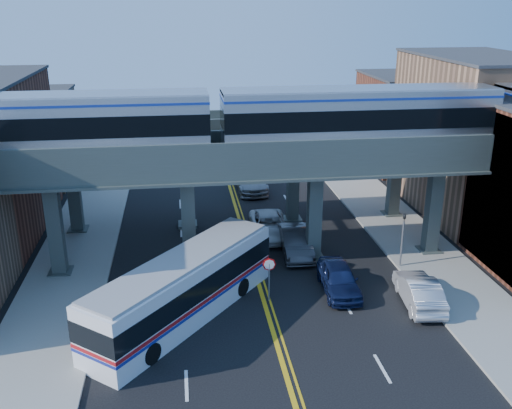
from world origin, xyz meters
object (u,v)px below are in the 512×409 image
(car_lane_d, at_px, (250,180))
(transit_bus, at_px, (184,289))
(traffic_signal, at_px, (403,234))
(car_lane_b, at_px, (296,242))
(car_lane_c, at_px, (269,225))
(stop_sign, at_px, (269,272))
(transit_train, at_px, (359,116))
(car_lane_a, at_px, (339,279))
(car_parked_curb, at_px, (419,291))

(car_lane_d, bearing_deg, transit_bus, -107.39)
(traffic_signal, distance_m, car_lane_b, 6.99)
(traffic_signal, xyz_separation_m, car_lane_b, (-6.15, 2.99, -1.43))
(car_lane_c, distance_m, car_lane_d, 10.66)
(stop_sign, bearing_deg, transit_train, 38.68)
(transit_train, bearing_deg, transit_bus, -150.76)
(car_lane_a, relative_size, car_lane_d, 0.77)
(traffic_signal, xyz_separation_m, car_lane_d, (-7.40, 17.07, -1.38))
(car_lane_c, height_order, car_lane_d, car_lane_d)
(car_lane_a, bearing_deg, transit_train, 67.71)
(car_lane_b, height_order, car_lane_d, car_lane_d)
(stop_sign, relative_size, car_lane_a, 0.54)
(transit_bus, bearing_deg, stop_sign, -36.63)
(traffic_signal, bearing_deg, car_lane_b, 154.05)
(car_lane_b, distance_m, car_lane_c, 3.63)
(car_parked_curb, bearing_deg, car_lane_d, -66.44)
(transit_bus, relative_size, car_lane_a, 2.40)
(transit_train, distance_m, car_lane_b, 9.31)
(transit_train, xyz_separation_m, car_lane_c, (-4.75, 4.40, -8.67))
(car_lane_b, bearing_deg, transit_bus, -133.14)
(transit_bus, height_order, car_lane_c, transit_bus)
(transit_bus, distance_m, car_lane_d, 22.14)
(transit_train, xyz_separation_m, traffic_signal, (2.65, -2.00, -7.14))
(transit_train, distance_m, car_parked_curb, 10.99)
(car_lane_b, height_order, car_parked_curb, car_lane_b)
(transit_train, distance_m, stop_sign, 11.09)
(car_lane_c, bearing_deg, car_lane_a, -71.63)
(stop_sign, height_order, traffic_signal, traffic_signal)
(stop_sign, bearing_deg, car_lane_b, 65.39)
(car_lane_a, height_order, car_lane_b, car_lane_b)
(transit_bus, xyz_separation_m, car_parked_curb, (12.95, -0.38, -0.88))
(traffic_signal, distance_m, car_lane_a, 5.53)
(car_lane_c, xyz_separation_m, car_parked_curb, (6.70, -10.94, 0.05))
(traffic_signal, xyz_separation_m, car_lane_c, (-7.40, 6.40, -1.53))
(stop_sign, xyz_separation_m, car_lane_a, (4.19, 0.50, -0.93))
(stop_sign, bearing_deg, transit_bus, -166.35)
(transit_train, distance_m, car_lane_c, 10.82)
(car_lane_d, bearing_deg, car_parked_curb, -73.76)
(stop_sign, relative_size, transit_bus, 0.22)
(transit_train, xyz_separation_m, car_lane_d, (-4.75, 15.07, -8.52))
(transit_bus, relative_size, car_parked_curb, 2.34)
(stop_sign, height_order, transit_bus, transit_bus)
(stop_sign, distance_m, car_parked_curb, 8.39)
(traffic_signal, relative_size, car_lane_a, 0.84)
(transit_train, height_order, car_lane_d, transit_train)
(transit_train, xyz_separation_m, car_lane_a, (-2.06, -4.50, -8.61))
(traffic_signal, distance_m, transit_bus, 14.28)
(transit_bus, height_order, car_lane_d, transit_bus)
(stop_sign, bearing_deg, car_lane_d, 85.73)
(transit_bus, xyz_separation_m, car_lane_b, (7.49, 7.15, -0.83))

